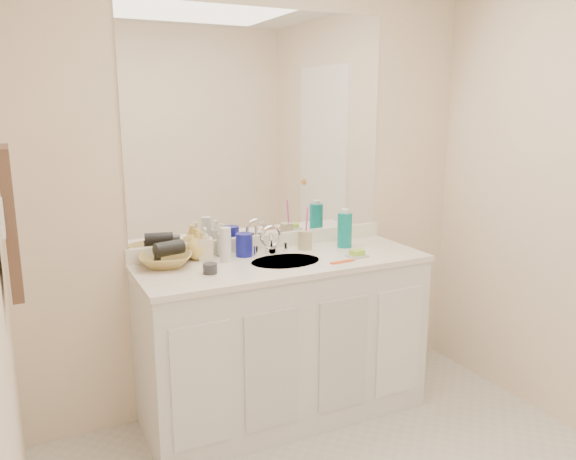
# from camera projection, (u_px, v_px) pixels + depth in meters

# --- Properties ---
(wall_back) EXTENTS (2.60, 0.02, 2.40)m
(wall_back) POSITION_uv_depth(u_px,v_px,m) (262.00, 192.00, 3.09)
(wall_back) COLOR #FDE5C6
(wall_back) RESTS_ON floor
(vanity_cabinet) EXTENTS (1.50, 0.55, 0.85)m
(vanity_cabinet) POSITION_uv_depth(u_px,v_px,m) (284.00, 341.00, 3.02)
(vanity_cabinet) COLOR white
(vanity_cabinet) RESTS_ON floor
(countertop) EXTENTS (1.52, 0.57, 0.03)m
(countertop) POSITION_uv_depth(u_px,v_px,m) (284.00, 263.00, 2.93)
(countertop) COLOR white
(countertop) RESTS_ON vanity_cabinet
(backsplash) EXTENTS (1.52, 0.03, 0.08)m
(backsplash) POSITION_uv_depth(u_px,v_px,m) (264.00, 242.00, 3.14)
(backsplash) COLOR white
(backsplash) RESTS_ON countertop
(sink_basin) EXTENTS (0.37, 0.37, 0.02)m
(sink_basin) POSITION_uv_depth(u_px,v_px,m) (285.00, 263.00, 2.91)
(sink_basin) COLOR beige
(sink_basin) RESTS_ON countertop
(faucet) EXTENTS (0.02, 0.02, 0.11)m
(faucet) POSITION_uv_depth(u_px,v_px,m) (271.00, 243.00, 3.05)
(faucet) COLOR silver
(faucet) RESTS_ON countertop
(mirror) EXTENTS (1.48, 0.01, 1.20)m
(mirror) POSITION_uv_depth(u_px,v_px,m) (262.00, 126.00, 3.01)
(mirror) COLOR white
(mirror) RESTS_ON wall_back
(blue_mug) EXTENTS (0.10, 0.10, 0.12)m
(blue_mug) POSITION_uv_depth(u_px,v_px,m) (244.00, 245.00, 2.99)
(blue_mug) COLOR navy
(blue_mug) RESTS_ON countertop
(tan_cup) EXTENTS (0.10, 0.10, 0.11)m
(tan_cup) POSITION_uv_depth(u_px,v_px,m) (305.00, 240.00, 3.13)
(tan_cup) COLOR #BCB285
(tan_cup) RESTS_ON countertop
(toothbrush) EXTENTS (0.01, 0.04, 0.18)m
(toothbrush) POSITION_uv_depth(u_px,v_px,m) (307.00, 223.00, 3.11)
(toothbrush) COLOR #F23FB6
(toothbrush) RESTS_ON tan_cup
(mouthwash_bottle) EXTENTS (0.10, 0.10, 0.20)m
(mouthwash_bottle) POSITION_uv_depth(u_px,v_px,m) (345.00, 230.00, 3.17)
(mouthwash_bottle) COLOR #0B847F
(mouthwash_bottle) RESTS_ON countertop
(soap_dish) EXTENTS (0.11, 0.09, 0.01)m
(soap_dish) POSITION_uv_depth(u_px,v_px,m) (357.00, 256.00, 2.98)
(soap_dish) COLOR silver
(soap_dish) RESTS_ON countertop
(green_soap) EXTENTS (0.08, 0.07, 0.03)m
(green_soap) POSITION_uv_depth(u_px,v_px,m) (357.00, 252.00, 2.97)
(green_soap) COLOR #9DD534
(green_soap) RESTS_ON soap_dish
(orange_comb) EXTENTS (0.14, 0.04, 0.01)m
(orange_comb) POSITION_uv_depth(u_px,v_px,m) (342.00, 262.00, 2.88)
(orange_comb) COLOR #FB511A
(orange_comb) RESTS_ON countertop
(dark_jar) EXTENTS (0.08, 0.08, 0.05)m
(dark_jar) POSITION_uv_depth(u_px,v_px,m) (210.00, 268.00, 2.68)
(dark_jar) COLOR #2D2D33
(dark_jar) RESTS_ON countertop
(extra_white_bottle) EXTENTS (0.07, 0.07, 0.18)m
(extra_white_bottle) POSITION_uv_depth(u_px,v_px,m) (226.00, 245.00, 2.88)
(extra_white_bottle) COLOR silver
(extra_white_bottle) RESTS_ON countertop
(soap_bottle_white) EXTENTS (0.07, 0.07, 0.18)m
(soap_bottle_white) POSITION_uv_depth(u_px,v_px,m) (222.00, 240.00, 2.98)
(soap_bottle_white) COLOR silver
(soap_bottle_white) RESTS_ON countertop
(soap_bottle_cream) EXTENTS (0.09, 0.09, 0.17)m
(soap_bottle_cream) POSITION_uv_depth(u_px,v_px,m) (205.00, 244.00, 2.91)
(soap_bottle_cream) COLOR beige
(soap_bottle_cream) RESTS_ON countertop
(soap_bottle_yellow) EXTENTS (0.16, 0.16, 0.16)m
(soap_bottle_yellow) POSITION_uv_depth(u_px,v_px,m) (198.00, 244.00, 2.92)
(soap_bottle_yellow) COLOR #F7D160
(soap_bottle_yellow) RESTS_ON countertop
(wicker_basket) EXTENTS (0.33, 0.33, 0.06)m
(wicker_basket) POSITION_uv_depth(u_px,v_px,m) (166.00, 260.00, 2.80)
(wicker_basket) COLOR #A48642
(wicker_basket) RESTS_ON countertop
(hair_dryer) EXTENTS (0.16, 0.10, 0.07)m
(hair_dryer) POSITION_uv_depth(u_px,v_px,m) (169.00, 248.00, 2.80)
(hair_dryer) COLOR black
(hair_dryer) RESTS_ON wicker_basket
(hand_towel) EXTENTS (0.04, 0.32, 0.55)m
(hand_towel) POSITION_uv_depth(u_px,v_px,m) (10.00, 221.00, 2.08)
(hand_towel) COLOR #3C2920
(hand_towel) RESTS_ON towel_ring
(switch_plate) EXTENTS (0.01, 0.08, 0.13)m
(switch_plate) POSITION_uv_depth(u_px,v_px,m) (2.00, 217.00, 1.89)
(switch_plate) COLOR white
(switch_plate) RESTS_ON wall_left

